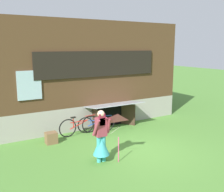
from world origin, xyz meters
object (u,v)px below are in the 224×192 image
Objects in this scene: bicycle_blue at (96,124)px; wooden_crate at (51,138)px; person at (101,140)px; kite at (118,126)px; bicycle_red at (79,126)px.

bicycle_blue reaches higher than wooden_crate.
kite is at bearing -85.38° from person.
bicycle_red is (0.42, 2.68, -0.31)m from person.
bicycle_red reaches higher than bicycle_blue.
bicycle_red is at bearing 15.67° from wooden_crate.
person reaches higher than bicycle_red.
person is 2.53m from wooden_crate.
bicycle_red reaches higher than wooden_crate.
wooden_crate is (-2.05, -0.32, -0.14)m from bicycle_blue.
person reaches higher than wooden_crate.
person is 3.89× the size of wooden_crate.
person is at bearing -99.80° from bicycle_blue.
bicycle_blue is at bearing 74.04° from kite.
kite is 3.32m from bicycle_red.
person is 1.10× the size of kite.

